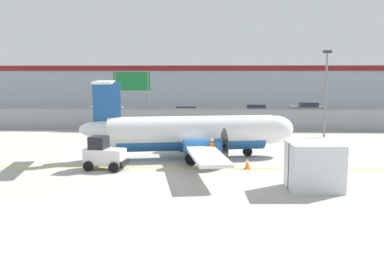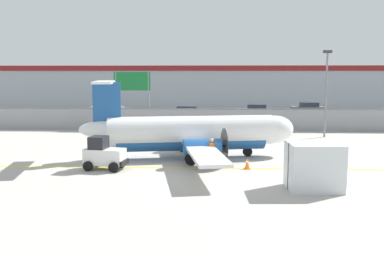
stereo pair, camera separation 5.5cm
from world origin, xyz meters
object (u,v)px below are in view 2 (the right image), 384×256
Objects in this scene: ground_crew_worker at (212,151)px; parked_car_3 at (308,109)px; traffic_cone_near_right at (247,164)px; parked_car_1 at (186,113)px; traffic_cone_near_left at (213,159)px; commuter_airplane at (195,133)px; parked_car_2 at (256,111)px; cargo_container at (314,166)px; baggage_tug at (104,154)px; parked_car_0 at (107,109)px; highway_sign at (132,86)px; apron_light_pole at (326,86)px.

parked_car_3 is at bearing 72.90° from ground_crew_worker.
traffic_cone_near_right is 24.55m from parked_car_1.
commuter_airplane is at bearing 121.42° from traffic_cone_near_left.
parked_car_2 is (8.17, 3.04, 0.00)m from parked_car_1.
cargo_container is at bearing -38.24° from ground_crew_worker.
cargo_container reaches higher than traffic_cone_near_left.
baggage_tug reaches higher than parked_car_0.
traffic_cone_near_right is at bearing -32.96° from traffic_cone_near_left.
commuter_airplane is 16.24m from highway_sign.
traffic_cone_near_left is 0.09× the size of apron_light_pole.
apron_light_pole is 18.11m from highway_sign.
parked_car_0 is 12.94m from highway_sign.
traffic_cone_near_right is 32.72m from parked_car_0.
parked_car_3 is 0.58× the size of apron_light_pole.
ground_crew_worker is 2.14m from traffic_cone_near_right.
cargo_container reaches higher than traffic_cone_near_right.
parked_car_0 is 1.04× the size of parked_car_3.
parked_car_2 is 15.66m from apron_light_pole.
baggage_tug reaches higher than parked_car_2.
highway_sign is at bearing 115.46° from traffic_cone_near_left.
traffic_cone_near_left is 15.18m from apron_light_pole.
highway_sign reaches higher than parked_car_0.
commuter_airplane is at bearing -65.34° from highway_sign.
cargo_container reaches higher than parked_car_0.
apron_light_pole is (4.27, -14.67, 3.41)m from parked_car_2.
traffic_cone_near_right is at bearing 12.09° from baggage_tug.
highway_sign is (-12.51, 21.82, 3.04)m from cargo_container.
parked_car_3 is at bearing 67.52° from traffic_cone_near_left.
cargo_container is 0.57× the size of parked_car_2.
parked_car_2 is (5.25, 25.81, 0.58)m from traffic_cone_near_left.
baggage_tug is at bearing 59.47° from parked_car_3.
parked_car_0 is at bearing 4.01° from parked_car_3.
cargo_container is 25.34m from highway_sign.
highway_sign is (-4.89, -6.37, 3.24)m from parked_car_1.
parked_car_0 is at bearing 1.70° from parked_car_2.
highway_sign is at bearing 104.53° from commuter_airplane.
baggage_tug is 36.27m from parked_car_3.
cargo_container is at bearing -56.55° from traffic_cone_near_right.
baggage_tug is 29.80m from parked_car_2.
highway_sign is at bearing 116.95° from cargo_container.
traffic_cone_near_left is 0.15× the size of parked_car_1.
commuter_airplane is at bearing -71.62° from parked_car_0.
parked_car_2 is at bearing -12.51° from parked_car_0.
cargo_container is (10.83, -3.69, 0.24)m from baggage_tug.
commuter_airplane is at bearing 82.76° from parked_car_2.
traffic_cone_near_left is (-4.70, 5.42, -0.79)m from cargo_container.
parked_car_0 is 0.79× the size of highway_sign.
ground_crew_worker is at bearing -128.32° from apron_light_pole.
cargo_container reaches higher than ground_crew_worker.
parked_car_0 and parked_car_1 have the same top height.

